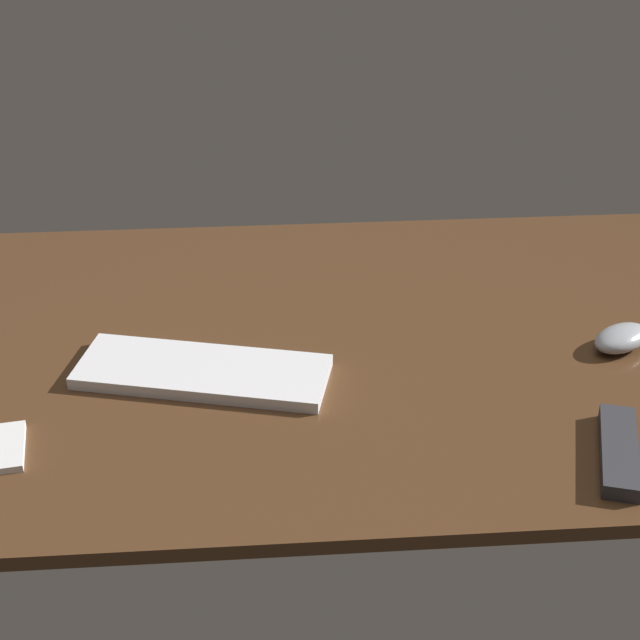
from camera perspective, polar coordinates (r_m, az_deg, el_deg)
The scene contains 4 objects.
desk at distance 144.76cm, azimuth 2.37°, elevation -1.56°, with size 140.00×84.00×2.00cm, color #4C301C.
keyboard at distance 136.46cm, azimuth -6.90°, elevation -3.03°, with size 34.80×12.34×1.73cm, color white.
computer_mouse at distance 148.32cm, azimuth 17.25°, elevation -1.02°, with size 9.84×5.62×3.25cm, color #999EA5.
tv_remote at distance 126.18cm, azimuth 17.11°, elevation -7.36°, with size 16.96×4.43×2.07cm, color #2D2D33.
Camera 1 is at (-15.07, -122.15, 77.22)cm, focal length 54.61 mm.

